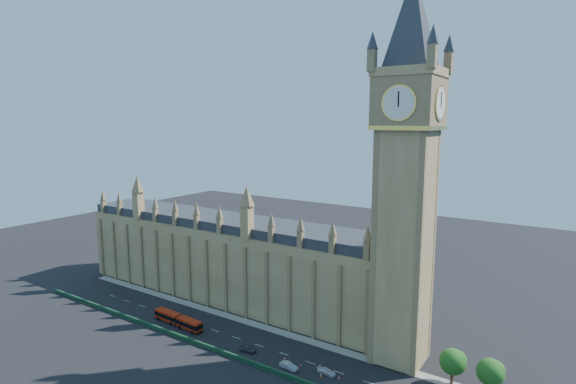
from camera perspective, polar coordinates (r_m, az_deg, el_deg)
The scene contains 15 objects.
ground at distance 130.78m, azimuth -5.15°, elevation -18.39°, with size 400.00×400.00×0.00m, color black.
palace_westminster at distance 156.14m, azimuth -7.41°, elevation -8.33°, with size 120.00×20.00×28.00m.
elizabeth_tower at distance 110.41m, azimuth 14.93°, elevation 5.84°, with size 20.59×20.59×105.00m.
bridge_parapet at distance 124.42m, azimuth -7.89°, elevation -19.64°, with size 160.00×0.60×1.20m, color #1E4C2D.
kerb_north at distance 137.50m, azimuth -2.58°, elevation -16.89°, with size 160.00×3.00×0.16m, color gray.
tree_east_near at distance 116.19m, azimuth 20.32°, elevation -19.51°, with size 6.00×6.00×8.50m.
tree_east_far at distance 115.03m, azimuth 24.45°, elevation -20.07°, with size 6.00×6.00×8.50m.
red_bus at distance 142.40m, azimuth -13.82°, elevation -15.50°, with size 18.74×3.91×3.17m.
car_grey at distance 125.44m, azimuth -5.12°, elevation -19.25°, with size 1.80×4.48×1.53m, color #404348.
car_silver at distance 117.74m, azimuth 0.10°, elevation -21.21°, with size 1.71×4.90×1.61m, color #A6A8AD.
car_white at distance 116.18m, azimuth 4.92°, elevation -21.76°, with size 1.93×4.76×1.38m, color silver.
cone_a at distance 114.69m, azimuth 6.47°, elevation -22.42°, with size 0.46×0.46×0.72m.
cone_b at distance 121.51m, azimuth -0.41°, elevation -20.43°, with size 0.54×0.54×0.73m.
cone_c at distance 118.83m, azimuth 1.60°, elevation -21.16°, with size 0.59×0.59×0.72m.
cone_d at distance 115.28m, azimuth 4.24°, elevation -22.18°, with size 0.63×0.63×0.79m.
Camera 1 is at (72.92, -90.61, 59.79)m, focal length 28.00 mm.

